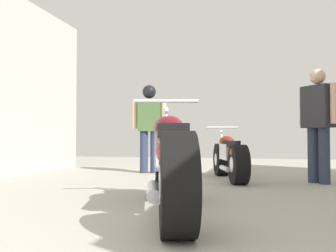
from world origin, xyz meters
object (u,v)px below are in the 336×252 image
Objects in this scene: motorcycle_maroon_cruiser at (170,162)px; mechanic_with_helmet at (149,120)px; mechanic_in_blue at (318,118)px; motorcycle_black_naked at (230,157)px.

motorcycle_maroon_cruiser is 1.34× the size of mechanic_with_helmet.
motorcycle_maroon_cruiser is at bearing -120.24° from mechanic_in_blue.
mechanic_with_helmet is (-2.83, 0.99, 0.06)m from mechanic_in_blue.
motorcycle_black_naked is 1.09× the size of mechanic_in_blue.
mechanic_with_helmet is at bearing 151.74° from motorcycle_black_naked.
mechanic_in_blue reaches higher than motorcycle_maroon_cruiser.
mechanic_in_blue is at bearing -6.99° from motorcycle_black_naked.
motorcycle_maroon_cruiser is 1.23× the size of motorcycle_black_naked.
motorcycle_black_naked is at bearing 173.01° from mechanic_in_blue.
motorcycle_maroon_cruiser is at bearing -95.53° from motorcycle_black_naked.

